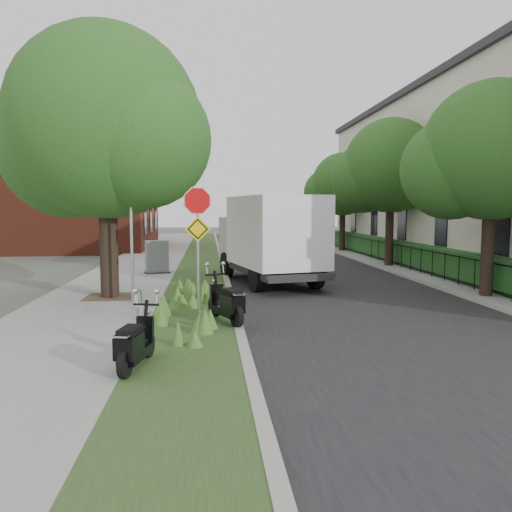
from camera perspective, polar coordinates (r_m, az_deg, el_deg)
The scene contains 22 objects.
ground at distance 12.19m, azimuth 0.03°, elevation -7.23°, with size 120.00×120.00×0.00m, color #4C5147.
sidewalk_near at distance 22.22m, azimuth -13.46°, elevation -1.46°, with size 3.50×60.00×0.12m, color gray.
verge at distance 22.00m, azimuth -6.35°, elevation -1.42°, with size 2.00×60.00×0.12m, color #28461E.
kerb_near at distance 22.01m, azimuth -3.74°, elevation -1.38°, with size 0.20×60.00×0.13m, color #9E9991.
road at distance 22.39m, azimuth 5.25°, elevation -1.43°, with size 7.00×60.00×0.01m, color black.
kerb_far at distance 23.28m, azimuth 13.75°, elevation -1.15°, with size 0.20×60.00×0.13m, color #9E9991.
footpath_far at distance 23.89m, azimuth 17.60°, elevation -1.09°, with size 3.20×60.00×0.12m, color gray.
street_tree_main at distance 15.15m, azimuth -17.07°, elevation 13.28°, with size 6.21×5.54×7.66m.
bare_post at distance 13.81m, azimuth -14.06°, elevation 2.98°, with size 0.08×0.08×4.00m.
bike_hoop at distance 11.56m, azimuth -13.19°, elevation -5.57°, with size 0.06×0.78×0.77m.
sign_assembly at distance 12.43m, azimuth -6.68°, elevation 3.80°, with size 0.94×0.08×3.22m.
fence_far at distance 23.46m, azimuth 15.40°, elevation 0.34°, with size 0.04×24.00×1.00m.
hedge_far at distance 23.72m, azimuth 16.98°, elevation 0.36°, with size 1.00×24.00×1.10m, color #1E4F1C.
terrace_houses at distance 25.27m, azimuth 24.83°, elevation 8.31°, with size 7.40×26.40×8.20m.
brick_building at distance 34.90m, azimuth -19.47°, elevation 7.66°, with size 9.40×10.40×8.30m.
far_tree_a at distance 16.13m, azimuth 25.05°, elevation 10.11°, with size 4.60×4.10×6.22m.
far_tree_b at distance 23.39m, azimuth 14.98°, elevation 9.41°, with size 4.83×4.31×6.56m.
far_tree_c at distance 30.98m, azimuth 9.78°, elevation 7.73°, with size 4.37×3.89×5.93m.
scooter_near at distance 11.17m, azimuth -3.16°, elevation -5.77°, with size 0.81×1.57×0.79m.
scooter_far at distance 8.25m, azimuth -13.84°, elevation -10.21°, with size 0.52×1.50×0.72m.
box_truck at distance 17.68m, azimuth 1.62°, elevation 2.36°, with size 3.51×6.20×2.65m.
utility_cabinet at distance 20.21m, azimuth -11.26°, elevation -0.16°, with size 1.10×0.88×1.29m.
Camera 1 is at (-1.13, -11.84, 2.68)m, focal length 35.00 mm.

